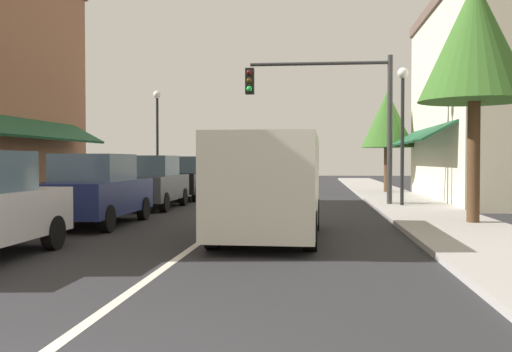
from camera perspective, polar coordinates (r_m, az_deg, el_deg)
name	(u,v)px	position (r m, az deg, el deg)	size (l,w,h in m)	color
ground_plane	(254,204)	(21.33, -0.24, -2.79)	(80.00, 80.00, 0.00)	#28282B
sidewalk_left	(109,201)	(22.58, -14.27, -2.44)	(2.60, 56.00, 0.12)	#A39E99
sidewalk_right	(406,204)	(21.45, 14.55, -2.65)	(2.60, 56.00, 0.12)	#A39E99
lane_center_stripe	(254,204)	(21.33, -0.24, -2.78)	(0.14, 52.00, 0.01)	silver
storefront_right_block	(494,101)	(24.25, 22.38, 6.87)	(5.91, 10.20, 7.81)	beige
parked_car_second_left	(95,190)	(14.87, -15.54, -1.34)	(1.80, 4.11, 1.77)	navy
parked_car_third_left	(151,182)	(19.64, -10.31, -0.62)	(1.82, 4.12, 1.77)	#4C5156
parked_car_far_left	(183,178)	(24.07, -7.22, -0.21)	(1.83, 4.12, 1.77)	black
parked_car_distant_left	(207,175)	(28.95, -4.88, 0.10)	(1.81, 4.11, 1.77)	#B7BABF
van_in_lane	(270,183)	(11.94, 1.36, -0.70)	(2.07, 5.21, 2.12)	beige
traffic_signal_mast_arm	(337,103)	(20.25, 7.94, 7.12)	(5.05, 0.50, 5.21)	#333333
street_lamp_right_mid	(403,114)	(19.92, 14.24, 5.99)	(0.36, 0.36, 4.69)	black
street_lamp_left_far	(157,125)	(27.26, -9.70, 4.99)	(0.36, 0.36, 4.84)	black
tree_right_near	(475,42)	(15.16, 20.75, 12.25)	(2.66, 2.66, 5.96)	#4C331E
tree_right_far	(387,120)	(28.10, 12.82, 5.44)	(2.45, 2.45, 4.92)	#4C331E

